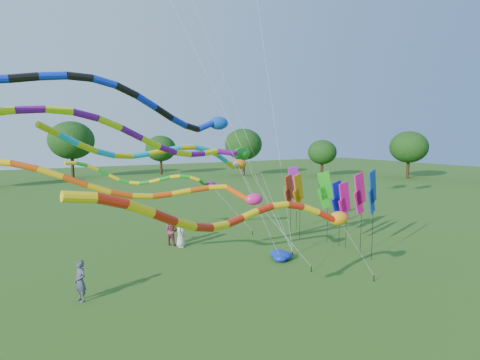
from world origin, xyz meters
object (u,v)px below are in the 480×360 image
person_b (80,281)px  person_a (181,233)px  tube_kite_red (268,215)px  tube_kite_orange (152,188)px  person_c (171,231)px  blue_nylon_heap (279,256)px

person_b → person_a: bearing=108.4°
tube_kite_red → tube_kite_orange: tube_kite_orange is taller
tube_kite_orange → person_a: size_ratio=8.71×
tube_kite_orange → person_c: bearing=74.6°
tube_kite_red → blue_nylon_heap: size_ratio=8.12×
tube_kite_orange → blue_nylon_heap: bearing=18.5°
tube_kite_red → person_b: size_ratio=7.66×
tube_kite_red → blue_nylon_heap: 9.02m
tube_kite_orange → person_b: size_ratio=8.62×
person_a → blue_nylon_heap: bearing=-106.2°
tube_kite_red → person_b: (-5.64, 5.85, -3.30)m
blue_nylon_heap → tube_kite_orange: bearing=-171.7°
tube_kite_orange → person_a: 8.39m
tube_kite_red → tube_kite_orange: bearing=105.5°
person_a → person_b: 8.95m
person_b → tube_kite_red: bearing=21.8°
person_a → person_c: person_c is taller
tube_kite_red → person_b: bearing=123.0°
tube_kite_red → tube_kite_orange: (-2.62, 5.26, 0.57)m
person_b → tube_kite_orange: bearing=56.8°
person_a → person_c: 0.82m
tube_kite_orange → person_b: tube_kite_orange is taller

